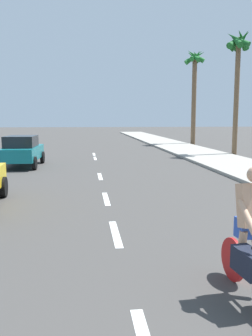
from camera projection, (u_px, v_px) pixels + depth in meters
name	position (u px, v px, depth m)	size (l,w,h in m)	color
ground_plane	(97.00, 166.00, 18.76)	(160.00, 160.00, 0.00)	#423F3D
sidewalk_strip	(216.00, 158.00, 21.52)	(3.60, 80.00, 0.14)	#9E998E
lane_stripe_2	(116.00, 233.00, 7.76)	(0.16, 1.80, 0.01)	white
lane_stripe_3	(106.00, 199.00, 11.09)	(0.16, 1.80, 0.01)	white
lane_stripe_4	(100.00, 176.00, 15.31)	(0.16, 1.80, 0.01)	white
lane_stripe_5	(95.00, 158.00, 22.13)	(0.16, 1.80, 0.01)	white
lane_stripe_6	(94.00, 154.00, 24.67)	(0.16, 1.80, 0.01)	white
cyclist	(251.00, 240.00, 4.87)	(0.65, 1.71, 1.82)	black
parked_car_teal	(22.00, 150.00, 18.31)	(1.89, 3.88, 1.57)	#14727A
palm_tree_far	(238.00, 57.00, 22.99)	(1.72, 1.72, 8.04)	brown
palm_tree_distant	(195.00, 74.00, 32.81)	(1.87, 1.93, 8.69)	brown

